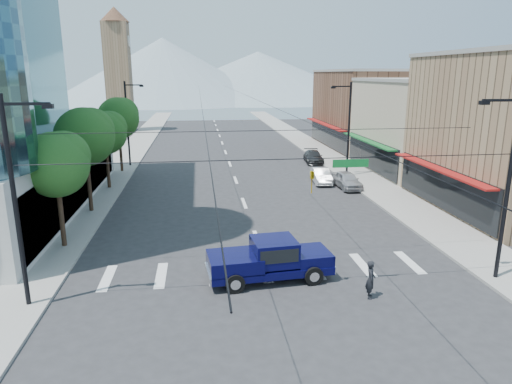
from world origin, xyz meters
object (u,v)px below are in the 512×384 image
(pickup_truck, at_px, (269,259))
(parked_car_mid, at_px, (321,176))
(pedestrian, at_px, (371,279))
(parked_car_far, at_px, (313,157))
(parked_car_near, at_px, (347,180))

(pickup_truck, xyz_separation_m, parked_car_mid, (7.79, 19.46, -0.39))
(pedestrian, bearing_deg, parked_car_far, 6.50)
(parked_car_near, distance_m, parked_car_mid, 2.80)
(pedestrian, bearing_deg, parked_car_near, 0.90)
(parked_car_near, relative_size, parked_car_far, 0.92)
(pickup_truck, bearing_deg, pedestrian, -35.47)
(pickup_truck, height_order, parked_car_far, pickup_truck)
(pickup_truck, relative_size, parked_car_near, 1.46)
(parked_car_mid, bearing_deg, parked_car_far, 83.54)
(pickup_truck, xyz_separation_m, parked_car_far, (9.53, 29.18, -0.40))
(parked_car_near, bearing_deg, parked_car_mid, 124.94)
(pedestrian, relative_size, parked_car_far, 0.38)
(parked_car_mid, bearing_deg, pickup_truck, -108.13)
(pickup_truck, bearing_deg, parked_car_far, 66.30)
(parked_car_near, bearing_deg, parked_car_far, 86.55)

